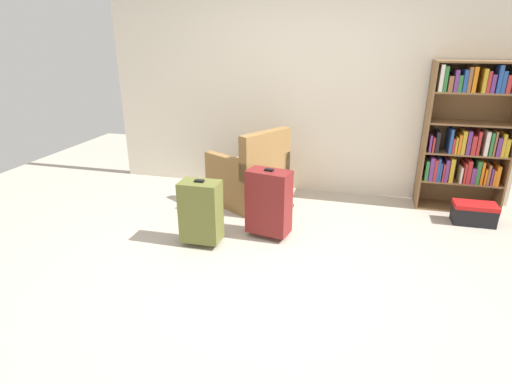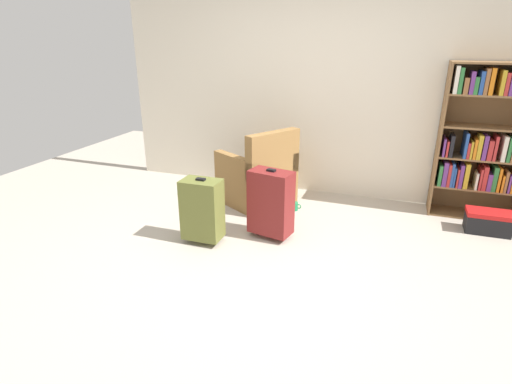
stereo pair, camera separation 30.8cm
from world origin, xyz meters
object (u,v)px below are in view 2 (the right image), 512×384
(mug, at_px, (295,206))
(storage_box, at_px, (488,221))
(armchair, at_px, (258,177))
(bookshelf, at_px, (484,139))
(suitcase_olive, at_px, (202,209))
(suitcase_dark_red, at_px, (271,203))

(mug, distance_m, storage_box, 1.98)
(armchair, bearing_deg, bookshelf, 10.71)
(storage_box, height_order, suitcase_olive, suitcase_olive)
(bookshelf, distance_m, suitcase_dark_red, 2.35)
(armchair, height_order, suitcase_dark_red, armchair)
(suitcase_dark_red, bearing_deg, bookshelf, 32.77)
(mug, height_order, suitcase_dark_red, suitcase_dark_red)
(suitcase_olive, bearing_deg, suitcase_dark_red, 28.83)
(storage_box, bearing_deg, mug, -177.12)
(armchair, height_order, suitcase_olive, armchair)
(storage_box, bearing_deg, suitcase_dark_red, -158.08)
(mug, relative_size, suitcase_dark_red, 0.17)
(bookshelf, bearing_deg, storage_box, -75.68)
(suitcase_olive, xyz_separation_m, suitcase_dark_red, (0.58, 0.32, 0.03))
(mug, xyz_separation_m, suitcase_olive, (-0.64, -1.04, 0.29))
(mug, height_order, suitcase_olive, suitcase_olive)
(storage_box, bearing_deg, suitcase_olive, -156.49)
(mug, distance_m, suitcase_olive, 1.25)
(suitcase_olive, height_order, suitcase_dark_red, suitcase_dark_red)
(suitcase_olive, distance_m, suitcase_dark_red, 0.66)
(bookshelf, height_order, suitcase_olive, bookshelf)
(bookshelf, distance_m, mug, 2.10)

